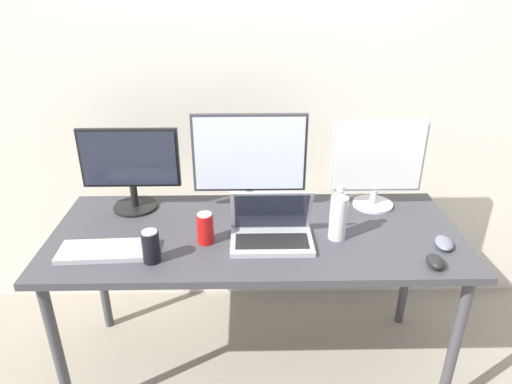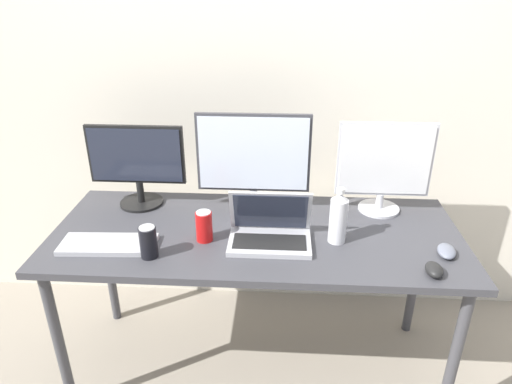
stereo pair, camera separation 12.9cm
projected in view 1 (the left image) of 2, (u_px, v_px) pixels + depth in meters
ground_plane at (256, 363)px, 2.21m from camera, size 16.00×16.00×0.00m
wall_back at (254, 67)px, 2.18m from camera, size 7.00×0.08×2.60m
work_desk at (256, 244)px, 1.92m from camera, size 1.68×0.69×0.74m
monitor_left at (130, 166)px, 1.99m from camera, size 0.43×0.20×0.38m
monitor_center at (250, 159)px, 1.98m from camera, size 0.49×0.18×0.44m
monitor_right at (378, 162)px, 2.01m from camera, size 0.41×0.18×0.41m
laptop_silver at (271, 230)px, 1.80m from camera, size 0.32×0.21×0.21m
keyboard_main at (108, 251)px, 1.74m from camera, size 0.37×0.16×0.02m
mouse_by_keyboard at (444, 243)px, 1.78m from camera, size 0.09×0.12×0.03m
mouse_by_laptop at (435, 262)px, 1.66m from camera, size 0.06×0.09×0.04m
water_bottle at (338, 215)px, 1.80m from camera, size 0.07×0.07×0.23m
soda_can_near_keyboard at (205, 228)px, 1.79m from camera, size 0.07×0.07×0.13m
soda_can_by_laptop at (151, 246)px, 1.67m from camera, size 0.07×0.07×0.13m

